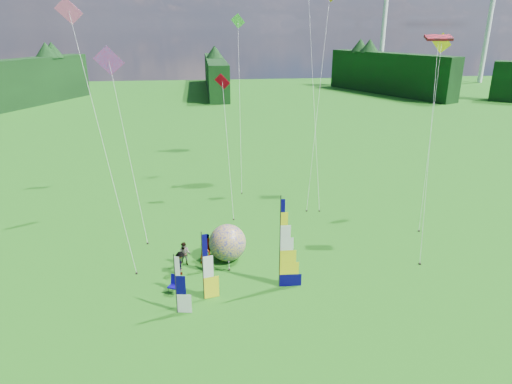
{
  "coord_description": "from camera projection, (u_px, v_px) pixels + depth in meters",
  "views": [
    {
      "loc": [
        -4.0,
        -20.15,
        14.47
      ],
      "look_at": [
        -1.0,
        4.0,
        5.5
      ],
      "focal_mm": 32.0,
      "sensor_mm": 36.0,
      "label": 1
    }
  ],
  "objects": [
    {
      "name": "small_kite_orange",
      "position": [
        319.0,
        92.0,
        38.16
      ],
      "size": [
        8.23,
        11.38,
        18.25
      ],
      "primitive_type": null,
      "rotation": [
        0.0,
        0.0,
        -0.27
      ],
      "color": "orange",
      "rests_on": "ground"
    },
    {
      "name": "small_kite_red",
      "position": [
        228.0,
        141.0,
        37.12
      ],
      "size": [
        5.5,
        9.4,
        11.05
      ],
      "primitive_type": null,
      "rotation": [
        0.0,
        0.0,
        -0.35
      ],
      "color": "red",
      "rests_on": "ground"
    },
    {
      "name": "small_kite_yellow",
      "position": [
        432.0,
        128.0,
        34.09
      ],
      "size": [
        5.46,
        8.16,
        14.42
      ],
      "primitive_type": null,
      "rotation": [
        0.0,
        0.0,
        -0.01
      ],
      "color": "yellow",
      "rests_on": "ground"
    },
    {
      "name": "kite_parafoil",
      "position": [
        431.0,
        135.0,
        29.59
      ],
      "size": [
        8.62,
        11.07,
        15.38
      ],
      "primitive_type": null,
      "rotation": [
        0.0,
        0.0,
        -0.29
      ],
      "color": "red",
      "rests_on": "ground"
    },
    {
      "name": "spectator_d",
      "position": [
        208.0,
        247.0,
        29.67
      ],
      "size": [
        1.1,
        0.65,
        1.75
      ],
      "primitive_type": "imported",
      "rotation": [
        0.0,
        0.0,
        2.9
      ],
      "color": "#66594C",
      "rests_on": "ground"
    },
    {
      "name": "small_kite_pink",
      "position": [
        101.0,
        130.0,
        28.15
      ],
      "size": [
        7.64,
        10.26,
        16.63
      ],
      "primitive_type": null,
      "rotation": [
        0.0,
        0.0,
        0.14
      ],
      "color": "#FF5398",
      "rests_on": "ground"
    },
    {
      "name": "ground",
      "position": [
        284.0,
        314.0,
        24.22
      ],
      "size": [
        220.0,
        220.0,
        0.0
      ],
      "primitive_type": "plane",
      "color": "#2B7B14",
      "rests_on": "ground"
    },
    {
      "name": "spectator_b",
      "position": [
        185.0,
        254.0,
        28.92
      ],
      "size": [
        0.83,
        0.57,
        1.56
      ],
      "primitive_type": "imported",
      "rotation": [
        0.0,
        0.0,
        -0.29
      ],
      "color": "#66594C",
      "rests_on": "ground"
    },
    {
      "name": "side_banner_left",
      "position": [
        203.0,
        268.0,
        24.84
      ],
      "size": [
        1.1,
        0.34,
        4.0
      ],
      "primitive_type": null,
      "rotation": [
        0.0,
        0.0,
        0.22
      ],
      "color": "yellow",
      "rests_on": "ground"
    },
    {
      "name": "camp_chair",
      "position": [
        174.0,
        285.0,
        25.93
      ],
      "size": [
        0.81,
        0.81,
        1.06
      ],
      "primitive_type": null,
      "rotation": [
        0.0,
        0.0,
        -0.42
      ],
      "color": "#060066",
      "rests_on": "ground"
    },
    {
      "name": "feather_banner_main",
      "position": [
        280.0,
        244.0,
        25.81
      ],
      "size": [
        1.48,
        0.17,
        5.51
      ],
      "primitive_type": null,
      "rotation": [
        0.0,
        0.0,
        -0.05
      ],
      "color": "#070253",
      "rests_on": "ground"
    },
    {
      "name": "small_kite_green",
      "position": [
        240.0,
        97.0,
        42.94
      ],
      "size": [
        5.88,
        11.93,
        15.97
      ],
      "primitive_type": null,
      "rotation": [
        0.0,
        0.0,
        0.26
      ],
      "color": "green",
      "rests_on": "ground"
    },
    {
      "name": "turbine_right",
      "position": [
        384.0,
        22.0,
        119.22
      ],
      "size": [
        8.0,
        1.2,
        30.0
      ],
      "primitive_type": null,
      "color": "silver",
      "rests_on": "ground"
    },
    {
      "name": "turbine_left",
      "position": [
        489.0,
        22.0,
        115.59
      ],
      "size": [
        8.0,
        1.2,
        30.0
      ],
      "primitive_type": null,
      "color": "silver",
      "rests_on": "ground"
    },
    {
      "name": "treeline_ring",
      "position": [
        286.0,
        247.0,
        22.84
      ],
      "size": [
        210.0,
        210.0,
        8.0
      ],
      "primitive_type": null,
      "color": "#113B12",
      "rests_on": "ground"
    },
    {
      "name": "side_banner_far",
      "position": [
        176.0,
        285.0,
        23.78
      ],
      "size": [
        0.99,
        0.29,
        3.36
      ],
      "primitive_type": null,
      "rotation": [
        0.0,
        0.0,
        -0.19
      ],
      "color": "white",
      "rests_on": "ground"
    },
    {
      "name": "bol_inflatable",
      "position": [
        227.0,
        243.0,
        29.45
      ],
      "size": [
        2.61,
        2.61,
        2.41
      ],
      "primitive_type": "sphere",
      "rotation": [
        0.0,
        0.0,
        0.09
      ],
      "color": "#131B91",
      "rests_on": "ground"
    },
    {
      "name": "spectator_a",
      "position": [
        205.0,
        258.0,
        28.15
      ],
      "size": [
        0.72,
        0.53,
        1.81
      ],
      "primitive_type": "imported",
      "rotation": [
        0.0,
        0.0,
        0.15
      ],
      "color": "#66594C",
      "rests_on": "ground"
    },
    {
      "name": "kite_rainbow_delta",
      "position": [
        126.0,
        137.0,
        32.72
      ],
      "size": [
        9.83,
        12.35,
        13.76
      ],
      "primitive_type": null,
      "rotation": [
        0.0,
        0.0,
        0.38
      ],
      "color": "red",
      "rests_on": "ground"
    },
    {
      "name": "spectator_c",
      "position": [
        181.0,
        263.0,
        27.85
      ],
      "size": [
        0.38,
        0.98,
        1.51
      ],
      "primitive_type": "imported",
      "rotation": [
        0.0,
        0.0,
        1.59
      ],
      "color": "#66594C",
      "rests_on": "ground"
    },
    {
      "name": "kite_whale",
      "position": [
        314.0,
        81.0,
        39.63
      ],
      "size": [
        5.03,
        15.31,
        19.65
      ],
      "primitive_type": null,
      "rotation": [
        0.0,
        0.0,
        -0.04
      ],
      "color": "black",
      "rests_on": "ground"
    }
  ]
}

